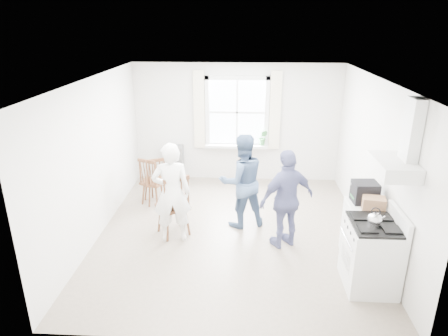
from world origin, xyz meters
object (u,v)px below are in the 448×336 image
windsor_chair_b (150,177)px  person_mid (242,181)px  low_cabinet (362,231)px  windsor_chair_c (175,200)px  person_left (172,193)px  gas_stove (371,254)px  stereo_stack (365,192)px  person_right (287,199)px  windsor_chair_a (156,176)px

windsor_chair_b → person_mid: size_ratio=0.58×
low_cabinet → person_mid: bearing=152.9°
windsor_chair_c → person_left: 0.20m
gas_stove → person_left: size_ratio=0.67×
stereo_stack → windsor_chair_b: size_ratio=0.38×
stereo_stack → person_mid: person_mid is taller
low_cabinet → windsor_chair_b: (-3.61, 1.65, 0.14)m
windsor_chair_b → person_right: 2.84m
windsor_chair_a → person_left: bearing=-67.2°
low_cabinet → person_mid: 2.09m
gas_stove → windsor_chair_c: (-2.85, 1.16, 0.19)m
windsor_chair_b → person_left: size_ratio=0.58×
low_cabinet → windsor_chair_c: bearing=171.1°
stereo_stack → windsor_chair_b: stereo_stack is taller
low_cabinet → stereo_stack: 0.61m
windsor_chair_a → person_left: person_left is taller
stereo_stack → person_mid: bearing=154.3°
windsor_chair_c → person_mid: bearing=23.9°
stereo_stack → windsor_chair_c: (-2.90, 0.39, -0.38)m
person_left → person_mid: (1.12, 0.58, -0.01)m
low_cabinet → gas_stove: bearing=-95.7°
windsor_chair_b → person_mid: 1.93m
low_cabinet → person_left: size_ratio=0.54×
windsor_chair_c → person_mid: (1.08, 0.48, 0.16)m
person_mid → windsor_chair_c: bearing=4.6°
person_left → stereo_stack: bearing=164.5°
windsor_chair_c → person_left: (-0.03, -0.10, 0.17)m
windsor_chair_c → windsor_chair_a: bearing=115.8°
windsor_chair_b → windsor_chair_c: bearing=-59.5°
stereo_stack → person_right: (-1.11, 0.23, -0.25)m
gas_stove → windsor_chair_b: 4.25m
windsor_chair_c → person_right: size_ratio=0.69×
gas_stove → person_right: person_right is taller
gas_stove → stereo_stack: stereo_stack is taller
person_mid → person_right: size_ratio=1.03×
gas_stove → windsor_chair_a: bearing=145.2°
person_left → person_right: size_ratio=1.04×
gas_stove → windsor_chair_b: size_ratio=1.15×
stereo_stack → windsor_chair_c: bearing=172.2°
person_right → windsor_chair_a: bearing=-58.4°
windsor_chair_c → low_cabinet: bearing=-8.9°
person_mid → windsor_chair_a: bearing=-43.4°
person_mid → person_right: bearing=118.3°
low_cabinet → person_right: (-1.12, 0.29, 0.36)m
windsor_chair_c → person_right: person_right is taller
windsor_chair_b → person_left: person_left is taller
low_cabinet → windsor_chair_b: windsor_chair_b is taller
stereo_stack → windsor_chair_c: 2.95m
low_cabinet → windsor_chair_c: size_ratio=0.81×
stereo_stack → windsor_chair_a: stereo_stack is taller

